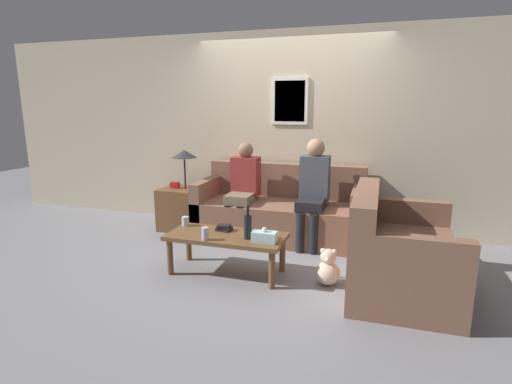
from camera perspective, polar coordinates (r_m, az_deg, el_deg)
The scene contains 14 objects.
ground_plane at distance 4.70m, azimuth 1.82°, elevation -8.26°, with size 16.00×16.00×0.00m, color gray.
wall_back at distance 5.39m, azimuth 4.87°, elevation 8.56°, with size 9.00×0.08×2.60m.
couch_main at distance 5.09m, azimuth 3.48°, elevation -2.90°, with size 2.06×0.90×0.90m.
couch_side at distance 3.87m, azimuth 19.58°, elevation -8.54°, with size 0.90×1.37×0.90m.
coffee_table at distance 3.98m, azimuth -4.25°, elevation -6.84°, with size 1.16×0.52×0.40m.
side_table_with_lamp at distance 5.50m, azimuth -10.51°, elevation -1.77°, with size 0.52×0.52×1.07m.
wine_bottle at distance 3.80m, azimuth -1.17°, elevation -4.90°, with size 0.07×0.07×0.32m.
drinking_glass at distance 4.29m, azimuth -10.05°, elevation -4.12°, with size 0.07×0.07×0.10m.
book_stack at distance 4.08m, azimuth -4.58°, elevation -5.11°, with size 0.17×0.14×0.06m.
soda_can at distance 3.81m, azimuth -7.28°, elevation -5.93°, with size 0.07×0.07×0.12m.
tissue_box at distance 3.73m, azimuth 1.22°, elevation -6.37°, with size 0.23×0.12×0.15m.
person_left at distance 5.00m, azimuth -1.88°, elevation 0.82°, with size 0.34×0.57×1.20m.
person_right at distance 4.76m, azimuth 8.16°, elevation 0.57°, with size 0.34×0.60×1.26m.
teddy_bear at distance 3.85m, azimuth 10.22°, elevation -10.78°, with size 0.22×0.22×0.35m.
Camera 1 is at (1.19, -4.24, 1.65)m, focal length 28.00 mm.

